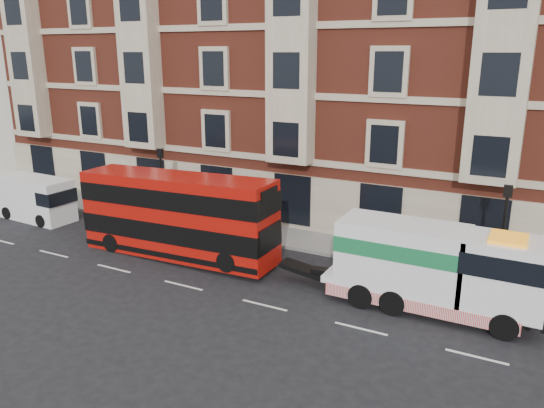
{
  "coord_description": "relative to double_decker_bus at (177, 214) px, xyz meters",
  "views": [
    {
      "loc": [
        13.15,
        -16.84,
        9.76
      ],
      "look_at": [
        2.24,
        4.0,
        2.95
      ],
      "focal_mm": 35.0,
      "sensor_mm": 36.0,
      "label": 1
    }
  ],
  "objects": [
    {
      "name": "ground",
      "position": [
        2.23,
        -2.66,
        -2.17
      ],
      "size": [
        120.0,
        120.0,
        0.0
      ],
      "primitive_type": "plane",
      "color": "black",
      "rests_on": "ground"
    },
    {
      "name": "sidewalk",
      "position": [
        2.23,
        4.84,
        -2.1
      ],
      "size": [
        90.0,
        3.0,
        0.15
      ],
      "primitive_type": "cube",
      "color": "slate",
      "rests_on": "ground"
    },
    {
      "name": "victorian_terrace",
      "position": [
        2.73,
        12.34,
        7.89
      ],
      "size": [
        45.0,
        12.0,
        20.4
      ],
      "color": "maroon",
      "rests_on": "ground"
    },
    {
      "name": "lamp_post_west",
      "position": [
        -3.77,
        3.54,
        0.5
      ],
      "size": [
        0.35,
        0.15,
        4.35
      ],
      "color": "black",
      "rests_on": "sidewalk"
    },
    {
      "name": "lamp_post_east",
      "position": [
        14.23,
        3.54,
        0.5
      ],
      "size": [
        0.35,
        0.15,
        4.35
      ],
      "color": "black",
      "rests_on": "sidewalk"
    },
    {
      "name": "double_decker_bus",
      "position": [
        0.0,
        0.0,
        0.0
      ],
      "size": [
        10.13,
        2.33,
        4.1
      ],
      "color": "#B01009",
      "rests_on": "ground"
    },
    {
      "name": "tow_truck",
      "position": [
        12.05,
        -0.0,
        -0.38
      ],
      "size": [
        8.11,
        2.4,
        3.38
      ],
      "color": "white",
      "rests_on": "ground"
    },
    {
      "name": "box_van",
      "position": [
        -11.32,
        0.98,
        -0.92
      ],
      "size": [
        4.96,
        2.27,
        2.54
      ],
      "rotation": [
        0.0,
        0.0,
        -0.04
      ],
      "color": "white",
      "rests_on": "ground"
    },
    {
      "name": "pedestrian",
      "position": [
        -7.83,
        3.67,
        -1.19
      ],
      "size": [
        0.73,
        0.67,
        1.67
      ],
      "primitive_type": "imported",
      "rotation": [
        0.0,
        0.0,
        -0.58
      ],
      "color": "#1C1D38",
      "rests_on": "sidewalk"
    }
  ]
}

